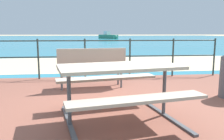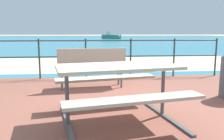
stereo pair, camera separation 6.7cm
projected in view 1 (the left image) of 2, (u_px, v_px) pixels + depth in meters
name	position (u px, v px, depth m)	size (l,w,h in m)	color
ground_plane	(121.00, 109.00, 3.78)	(240.00, 240.00, 0.00)	tan
patio_paving	(121.00, 108.00, 3.78)	(6.40, 5.20, 0.06)	brown
sea_water	(90.00, 39.00, 43.03)	(90.00, 90.00, 0.01)	teal
beach_strip	(101.00, 63.00, 9.34)	(54.00, 4.48, 0.01)	beige
picnic_table	(120.00, 78.00, 3.07)	(1.84, 1.78, 0.76)	tan
park_bench	(92.00, 64.00, 4.90)	(1.45, 0.54, 0.86)	tan
railing_fence	(108.00, 53.00, 6.05)	(5.94, 0.04, 1.02)	#2D3833
boat_near	(108.00, 36.00, 46.06)	(3.71, 4.74, 1.46)	#338466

